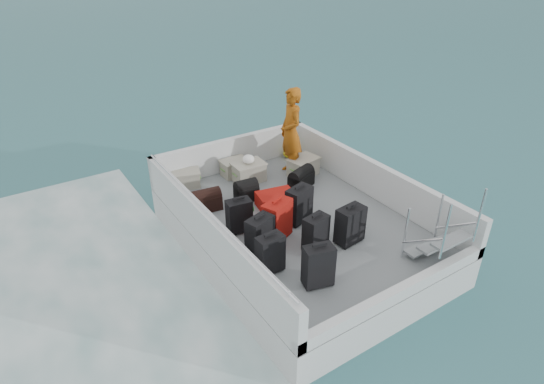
{
  "coord_description": "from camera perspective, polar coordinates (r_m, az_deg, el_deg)",
  "views": [
    {
      "loc": [
        -4.11,
        -5.49,
        5.02
      ],
      "look_at": [
        -0.22,
        0.5,
        1.0
      ],
      "focal_mm": 30.0,
      "sensor_mm": 36.0,
      "label": 1
    }
  ],
  "objects": [
    {
      "name": "suitcase_8",
      "position": [
        8.44,
        0.49,
        -0.97
      ],
      "size": [
        0.76,
        0.57,
        0.27
      ],
      "primitive_type": "cube",
      "rotation": [
        0.0,
        0.0,
        1.39
      ],
      "color": "#A20E0C",
      "rests_on": "deck"
    },
    {
      "name": "ferry_hull",
      "position": [
        8.32,
        3.13,
        -5.22
      ],
      "size": [
        3.6,
        5.0,
        0.6
      ],
      "primitive_type": "cube",
      "color": "silver",
      "rests_on": "ground"
    },
    {
      "name": "suitcase_5",
      "position": [
        7.45,
        0.62,
        -3.58
      ],
      "size": [
        0.59,
        0.48,
        0.7
      ],
      "primitive_type": "cube",
      "rotation": [
        0.0,
        0.0,
        0.41
      ],
      "color": "#A20E0C",
      "rests_on": "deck"
    },
    {
      "name": "suitcase_6",
      "position": [
        7.47,
        9.77,
        -4.16
      ],
      "size": [
        0.5,
        0.33,
        0.65
      ],
      "primitive_type": "cube",
      "rotation": [
        0.0,
        0.0,
        0.11
      ],
      "color": "black",
      "rests_on": "deck"
    },
    {
      "name": "suitcase_3",
      "position": [
        6.54,
        5.83,
        -9.28
      ],
      "size": [
        0.48,
        0.35,
        0.66
      ],
      "primitive_type": "cube",
      "rotation": [
        0.0,
        0.0,
        -0.25
      ],
      "color": "black",
      "rests_on": "deck"
    },
    {
      "name": "white_bag",
      "position": [
        9.2,
        -2.97,
        3.97
      ],
      "size": [
        0.24,
        0.24,
        0.18
      ],
      "primitive_type": "ellipsoid",
      "color": "white",
      "rests_on": "crate_2"
    },
    {
      "name": "suitcase_2",
      "position": [
        7.67,
        -4.14,
        -3.04
      ],
      "size": [
        0.45,
        0.31,
        0.6
      ],
      "primitive_type": "cube",
      "rotation": [
        0.0,
        0.0,
        -0.15
      ],
      "color": "black",
      "rests_on": "deck"
    },
    {
      "name": "crate_3",
      "position": [
        9.56,
        3.93,
        3.11
      ],
      "size": [
        0.66,
        0.51,
        0.36
      ],
      "primitive_type": "cube",
      "rotation": [
        0.0,
        0.0,
        0.19
      ],
      "color": "#A2A08D",
      "rests_on": "deck"
    },
    {
      "name": "deck_fittings",
      "position": [
        7.92,
        6.65,
        -1.4
      ],
      "size": [
        3.6,
        5.0,
        0.9
      ],
      "color": "silver",
      "rests_on": "deck"
    },
    {
      "name": "ground",
      "position": [
        8.5,
        3.07,
        -6.88
      ],
      "size": [
        160.0,
        160.0,
        0.0
      ],
      "primitive_type": "plane",
      "color": "#185254",
      "rests_on": "ground"
    },
    {
      "name": "passenger",
      "position": [
        9.35,
        2.39,
        7.51
      ],
      "size": [
        0.58,
        0.76,
        1.84
      ],
      "primitive_type": "imported",
      "rotation": [
        0.0,
        0.0,
        -1.79
      ],
      "color": "orange",
      "rests_on": "deck"
    },
    {
      "name": "duffel_2",
      "position": [
        9.11,
        3.69,
        1.57
      ],
      "size": [
        0.62,
        0.47,
        0.32
      ],
      "primitive_type": null,
      "rotation": [
        0.0,
        0.0,
        0.34
      ],
      "color": "black",
      "rests_on": "deck"
    },
    {
      "name": "suitcase_1",
      "position": [
        7.1,
        -1.53,
        -5.58
      ],
      "size": [
        0.5,
        0.37,
        0.66
      ],
      "primitive_type": "cube",
      "rotation": [
        0.0,
        0.0,
        0.3
      ],
      "color": "black",
      "rests_on": "deck"
    },
    {
      "name": "crate_1",
      "position": [
        9.58,
        -4.7,
        2.99
      ],
      "size": [
        0.53,
        0.37,
        0.32
      ],
      "primitive_type": "cube",
      "rotation": [
        0.0,
        0.0,
        0.01
      ],
      "color": "#A2A08D",
      "rests_on": "deck"
    },
    {
      "name": "duffel_0",
      "position": [
        8.41,
        -8.28,
        -1.24
      ],
      "size": [
        0.58,
        0.37,
        0.32
      ],
      "primitive_type": null,
      "rotation": [
        0.0,
        0.0,
        -0.12
      ],
      "color": "black",
      "rests_on": "deck"
    },
    {
      "name": "duffel_1",
      "position": [
        8.66,
        -3.24,
        0.01
      ],
      "size": [
        0.45,
        0.34,
        0.32
      ],
      "primitive_type": null,
      "rotation": [
        0.0,
        0.0,
        -0.1
      ],
      "color": "black",
      "rests_on": "deck"
    },
    {
      "name": "deck",
      "position": [
        8.15,
        3.19,
        -3.42
      ],
      "size": [
        3.3,
        4.7,
        0.02
      ],
      "primitive_type": "cube",
      "color": "gray",
      "rests_on": "ferry_hull"
    },
    {
      "name": "suitcase_0",
      "position": [
        6.75,
        -0.25,
        -7.84
      ],
      "size": [
        0.42,
        0.25,
        0.64
      ],
      "primitive_type": "cube",
      "rotation": [
        0.0,
        0.0,
        0.05
      ],
      "color": "black",
      "rests_on": "deck"
    },
    {
      "name": "crate_0",
      "position": [
        9.27,
        -10.69,
        1.56
      ],
      "size": [
        0.59,
        0.49,
        0.31
      ],
      "primitive_type": "cube",
      "rotation": [
        0.0,
        0.0,
        -0.3
      ],
      "color": "#A2A08D",
      "rests_on": "deck"
    },
    {
      "name": "yellow_bag",
      "position": [
        10.36,
        2.17,
        4.9
      ],
      "size": [
        0.28,
        0.26,
        0.22
      ],
      "primitive_type": "ellipsoid",
      "color": "yellow",
      "rests_on": "deck"
    },
    {
      "name": "wake_foam",
      "position": [
        7.47,
        -30.17,
        -17.94
      ],
      "size": [
        10.0,
        10.0,
        0.0
      ],
      "primitive_type": "plane",
      "color": "white",
      "rests_on": "ground"
    },
    {
      "name": "suitcase_4",
      "position": [
        7.25,
        5.51,
        -5.19
      ],
      "size": [
        0.45,
        0.32,
        0.6
      ],
      "primitive_type": "cube",
      "rotation": [
        0.0,
        0.0,
        0.2
      ],
      "color": "black",
      "rests_on": "deck"
    },
    {
      "name": "suitcase_7",
      "position": [
        7.91,
        3.41,
        -1.65
      ],
      "size": [
        0.53,
        0.39,
        0.66
      ],
      "primitive_type": "cube",
      "rotation": [
        0.0,
        0.0,
        0.28
      ],
      "color": "black",
      "rests_on": "deck"
    },
    {
      "name": "crate_2",
      "position": [
        9.32,
        -2.92,
        2.44
      ],
      "size": [
        0.62,
        0.44,
        0.37
      ],
      "primitive_type": "cube",
      "rotation": [
        0.0,
        0.0,
        -0.03
      ],
      "color": "#A2A08D",
      "rests_on": "deck"
    }
  ]
}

